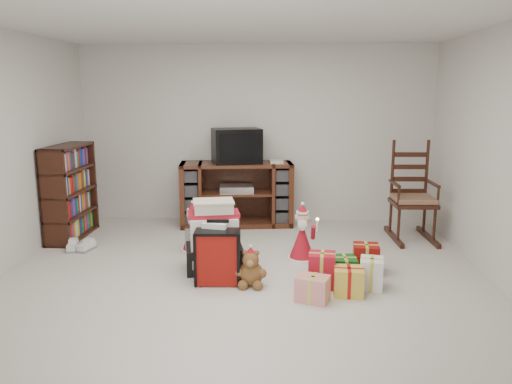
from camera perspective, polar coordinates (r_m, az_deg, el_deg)
room at (r=4.69m, az=-1.93°, el=3.96°), size 5.01×5.01×2.51m
tv_stand at (r=7.00m, az=-2.24°, el=-0.21°), size 1.60×0.73×0.88m
bookshelf at (r=6.80m, az=-20.46°, el=-0.16°), size 0.33×0.98×1.19m
rocking_chair at (r=6.67m, az=17.35°, el=-1.33°), size 0.56×0.88×1.30m
gift_pile at (r=5.27m, az=-4.82°, el=-5.53°), size 0.66×0.53×0.73m
red_suitcase at (r=4.91m, az=-4.41°, el=-7.41°), size 0.42×0.24×0.63m
stocking at (r=4.94m, az=-4.90°, el=-6.96°), size 0.30×0.18×0.60m
teddy_bear at (r=4.88m, az=-0.60°, el=-8.94°), size 0.24×0.21×0.36m
santa_figurine at (r=5.57m, az=5.28°, el=-5.37°), size 0.32×0.30×0.65m
mrs_claus_figurine at (r=5.90m, az=-7.19°, el=-4.65°), size 0.29×0.28×0.60m
sneaker_pair at (r=6.31m, az=-19.51°, el=-5.92°), size 0.33×0.27×0.09m
gift_cluster at (r=4.96m, az=10.12°, el=-9.07°), size 0.79×1.11×0.27m
crt_television at (r=6.89m, az=-2.24°, el=5.30°), size 0.74×0.63×0.47m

